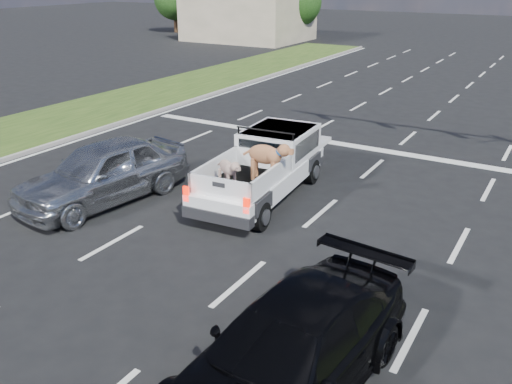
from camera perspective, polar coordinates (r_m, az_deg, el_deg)
ground at (r=12.04m, az=-8.91°, el=-7.24°), size 160.00×160.00×0.00m
road_markings at (r=17.10m, az=5.02°, el=2.08°), size 17.75×60.00×0.01m
grass_median_left at (r=23.80m, az=-21.54°, el=6.50°), size 5.00×60.00×0.10m
curb_left at (r=21.96m, az=-17.52°, el=5.86°), size 0.15×60.00×0.14m
building_left at (r=51.66m, az=-0.81°, el=18.13°), size 10.00×8.00×4.40m
tree_far_b at (r=55.43m, az=-3.42°, el=19.50°), size 4.20×4.20×5.40m
tree_far_c at (r=51.40m, az=4.45°, el=19.27°), size 4.20×4.20×5.40m
pickup_truck at (r=14.95m, az=0.97°, el=2.81°), size 2.33×5.25×1.92m
silver_sedan at (r=15.23m, az=-15.78°, el=2.07°), size 2.72×5.19×1.68m
black_coupe at (r=8.23m, az=3.54°, el=-16.44°), size 2.56×5.24×1.47m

